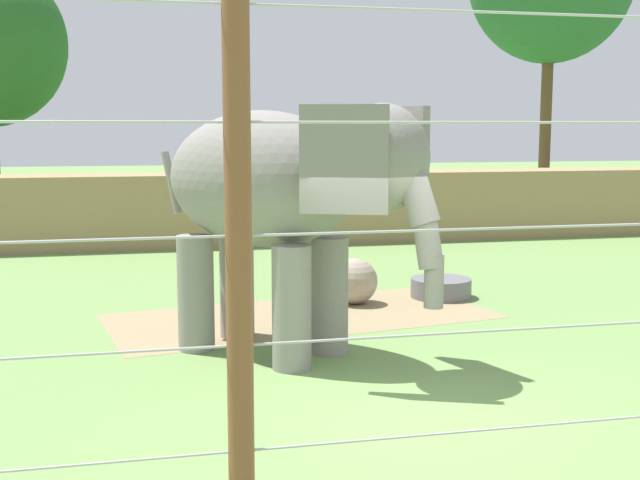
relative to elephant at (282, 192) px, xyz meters
The scene contains 7 objects.
ground_plane 3.61m from the elephant, 69.71° to the right, with size 120.00×120.00×0.00m, color #6B8E4C.
dirt_patch 3.21m from the elephant, 72.48° to the left, with size 6.20×2.80×0.01m, color #937F5B.
embankment_wall 11.08m from the elephant, 84.88° to the left, with size 36.00×1.80×1.87m, color #997F56.
elephant is the anchor object (origin of this frame).
enrichment_ball 3.90m from the elephant, 58.59° to the left, with size 0.81×0.81×0.81m, color gray.
cable_fence 5.05m from the elephant, 79.52° to the right, with size 12.71×0.19×4.06m.
water_tub 5.10m from the elephant, 42.01° to the left, with size 1.10×1.10×0.35m.
Camera 1 is at (-2.85, -7.97, 3.07)m, focal length 45.83 mm.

